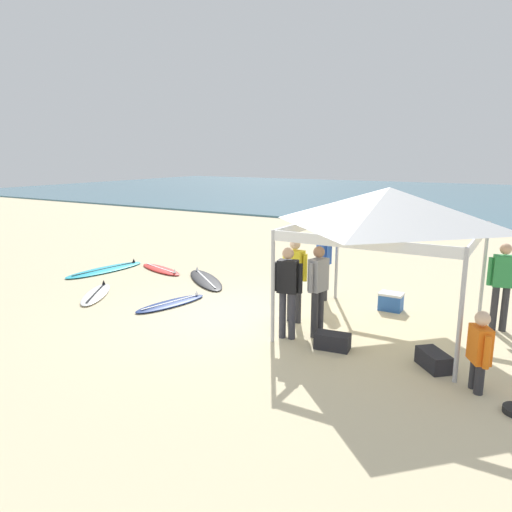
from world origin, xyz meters
TOP-DOWN VIEW (x-y plane):
  - ground_plane at (0.00, 0.00)m, footprint 80.00×80.00m
  - sea at (0.00, 32.27)m, footprint 80.00×36.00m
  - canopy_tent at (2.87, 0.70)m, footprint 3.23×3.23m
  - surfboard_black at (-2.26, 1.92)m, footprint 2.20×1.95m
  - surfboard_red at (-4.08, 2.20)m, footprint 1.93×1.06m
  - surfboard_white at (-3.73, -0.51)m, footprint 1.45×1.81m
  - surfboard_cyan at (-5.46, 1.35)m, footprint 0.96×2.61m
  - surfboard_navy at (-1.69, -0.14)m, footprint 0.90×1.90m
  - person_black at (1.47, -0.58)m, footprint 0.54×0.28m
  - person_yellow at (1.19, 0.27)m, footprint 0.55×0.24m
  - person_blue at (1.09, 2.00)m, footprint 0.44×0.40m
  - person_grey at (1.90, -0.19)m, footprint 0.30×0.54m
  - person_green at (4.79, 1.84)m, footprint 0.53×0.31m
  - person_orange at (4.72, -1.00)m, footprint 0.37×0.49m
  - gear_bag_near_tent at (4.05, -0.54)m, footprint 0.64×0.66m
  - gear_bag_by_pole at (2.38, -0.62)m, footprint 0.64×0.40m
  - cooler_box at (2.68, 2.01)m, footprint 0.50×0.36m

SIDE VIEW (x-z plane):
  - ground_plane at x=0.00m, z-range 0.00..0.00m
  - surfboard_cyan at x=-5.46m, z-range -0.06..0.13m
  - surfboard_black at x=-2.26m, z-range -0.06..0.13m
  - surfboard_red at x=-4.08m, z-range -0.06..0.13m
  - surfboard_white at x=-3.73m, z-range -0.06..0.13m
  - surfboard_navy at x=-1.69m, z-range -0.06..0.13m
  - sea at x=0.00m, z-range 0.00..0.10m
  - gear_bag_near_tent at x=4.05m, z-range 0.00..0.28m
  - gear_bag_by_pole at x=2.38m, z-range 0.00..0.28m
  - cooler_box at x=2.68m, z-range 0.00..0.39m
  - person_orange at x=4.72m, z-range 0.06..1.26m
  - person_black at x=1.47m, z-range 0.13..1.84m
  - person_yellow at x=1.19m, z-range 0.13..1.84m
  - person_blue at x=1.09m, z-range 0.13..1.84m
  - person_grey at x=1.90m, z-range 0.13..1.84m
  - person_green at x=4.79m, z-range 0.13..1.84m
  - canopy_tent at x=2.87m, z-range 1.01..3.76m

